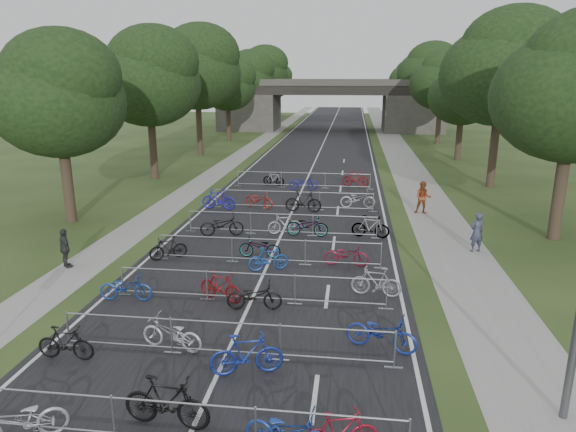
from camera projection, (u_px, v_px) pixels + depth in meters
name	position (u px, v px, depth m)	size (l,w,h in m)	color
road	(323.00, 144.00, 58.66)	(11.00, 140.00, 0.01)	black
sidewalk_right	(394.00, 145.00, 57.70)	(3.00, 140.00, 0.01)	gray
sidewalk_left	(259.00, 143.00, 59.56)	(2.00, 140.00, 0.01)	gray
lane_markings	(323.00, 144.00, 58.66)	(0.12, 140.00, 0.00)	silver
overpass_bridge	(330.00, 105.00, 72.07)	(31.00, 8.00, 7.05)	#3E3D38
tree_left_0	(59.00, 97.00, 25.70)	(6.72, 6.72, 10.25)	#33261C
tree_left_1	(149.00, 79.00, 36.97)	(7.56, 7.56, 11.53)	#33261C
tree_right_1	(504.00, 70.00, 33.88)	(8.18, 8.18, 12.47)	#33261C
tree_left_2	(197.00, 69.00, 48.23)	(8.40, 8.40, 12.81)	#33261C
tree_right_2	(464.00, 94.00, 45.87)	(6.16, 6.16, 9.39)	#33261C
tree_left_3	(228.00, 85.00, 60.15)	(6.72, 6.72, 10.25)	#33261C
tree_right_3	(443.00, 81.00, 57.10)	(7.17, 7.17, 10.93)	#33261C
tree_left_4	(248.00, 77.00, 71.41)	(7.56, 7.56, 11.53)	#33261C
tree_right_4	(429.00, 73.00, 68.32)	(8.18, 8.18, 12.47)	#33261C
tree_left_5	(263.00, 72.00, 82.68)	(8.40, 8.40, 12.81)	#33261C
tree_right_5	(417.00, 86.00, 80.32)	(6.16, 6.16, 9.39)	#33261C
tree_left_6	(274.00, 81.00, 94.59)	(6.72, 6.72, 10.25)	#33261C
tree_right_6	(410.00, 79.00, 91.54)	(7.17, 7.17, 10.93)	#33261C
barrier_row_0	(183.00, 424.00, 10.68)	(9.70, 0.08, 1.10)	#9B9EA3
barrier_row_1	(225.00, 339.00, 14.12)	(9.70, 0.08, 1.10)	#9B9EA3
barrier_row_2	(250.00, 287.00, 17.57)	(9.70, 0.08, 1.10)	#9B9EA3
barrier_row_3	(268.00, 251.00, 21.20)	(9.70, 0.08, 1.10)	#9B9EA3
barrier_row_4	(281.00, 224.00, 25.03)	(9.70, 0.08, 1.10)	#9B9EA3
barrier_row_5	(293.00, 200.00, 29.81)	(9.70, 0.08, 1.10)	#9B9EA3
barrier_row_6	(303.00, 180.00, 35.55)	(9.70, 0.08, 1.10)	#9B9EA3
bike_0	(19.00, 422.00, 10.80)	(0.68, 1.95, 1.02)	#A5A5AD
bike_1	(167.00, 402.00, 11.27)	(0.58, 2.04, 1.23)	black
bike_2	(288.00, 431.00, 10.56)	(0.64, 1.84, 0.97)	navy
bike_4	(66.00, 343.00, 14.01)	(0.46, 1.63, 0.98)	black
bike_5	(171.00, 334.00, 14.50)	(0.66, 1.88, 0.99)	#BCBAC3
bike_6	(246.00, 355.00, 13.26)	(0.55, 1.94, 1.16)	navy
bike_7	(381.00, 333.00, 14.49)	(0.71, 2.05, 1.07)	navy
bike_8	(126.00, 287.00, 17.71)	(0.64, 1.84, 0.97)	navy
bike_9	(220.00, 287.00, 17.68)	(0.50, 1.76, 1.06)	maroon
bike_10	(254.00, 296.00, 17.01)	(0.64, 1.85, 0.97)	black
bike_11	(376.00, 282.00, 18.04)	(0.50, 1.79, 1.07)	gray
bike_12	(168.00, 248.00, 21.72)	(0.46, 1.62, 0.97)	black
bike_13	(260.00, 247.00, 21.86)	(0.63, 1.80, 0.94)	#9B9EA3
bike_14	(268.00, 259.00, 20.44)	(0.47, 1.65, 0.99)	#1C499D
bike_15	(346.00, 255.00, 20.94)	(0.63, 1.82, 0.96)	maroon
bike_16	(222.00, 225.00, 24.85)	(0.73, 2.10, 1.10)	black
bike_17	(285.00, 224.00, 25.17)	(0.48, 1.69, 1.02)	#919298
bike_18	(307.00, 226.00, 24.82)	(0.71, 2.03, 1.06)	#9B9EA3
bike_19	(370.00, 227.00, 24.57)	(0.51, 1.82, 1.09)	#9B9EA3
bike_20	(219.00, 199.00, 29.76)	(0.57, 2.02, 1.22)	#1F1DA1
bike_21	(259.00, 200.00, 30.14)	(0.67, 1.92, 1.01)	maroon
bike_22	(303.00, 201.00, 29.19)	(0.59, 2.07, 1.25)	black
bike_23	(358.00, 199.00, 30.13)	(0.71, 2.04, 1.07)	#A8A6AE
bike_25	(274.00, 179.00, 36.15)	(0.47, 1.66, 1.00)	#9B9EA3
bike_26	(303.00, 182.00, 34.92)	(0.68, 1.94, 1.02)	navy
bike_27	(356.00, 179.00, 36.00)	(0.52, 1.85, 1.11)	maroon
pedestrian_a	(477.00, 232.00, 22.52)	(0.65, 0.43, 1.79)	#35374F
pedestrian_b	(423.00, 198.00, 28.77)	(0.89, 0.70, 1.84)	brown
pedestrian_c	(65.00, 248.00, 20.67)	(0.96, 0.40, 1.64)	#2A2B2D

